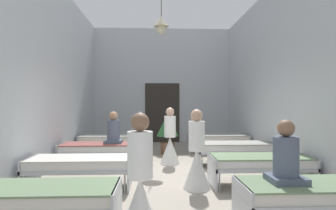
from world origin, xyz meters
name	(u,v)px	position (x,y,z in m)	size (l,w,h in m)	color
ground_plane	(169,177)	(0.00, 0.00, -0.05)	(6.12, 11.59, 0.10)	#9E9384
room_shell	(167,75)	(0.00, 1.21, 2.33)	(5.92, 11.19, 4.65)	silver
bed_left_row_0	(40,197)	(-1.71, -2.85, 0.44)	(1.90, 0.84, 0.57)	#B7BCC1
bed_right_row_0	(314,193)	(1.71, -2.85, 0.44)	(1.90, 0.84, 0.57)	#B7BCC1
bed_left_row_1	(80,164)	(-1.71, -0.95, 0.44)	(1.90, 0.84, 0.57)	#B7BCC1
bed_right_row_1	(260,163)	(1.71, -0.95, 0.44)	(1.90, 0.84, 0.57)	#B7BCC1
bed_left_row_2	(99,149)	(-1.71, 0.95, 0.44)	(1.90, 0.84, 0.57)	#B7BCC1
bed_right_row_2	(233,148)	(1.71, 0.95, 0.44)	(1.90, 0.84, 0.57)	#B7BCC1
bed_left_row_3	(111,139)	(-1.71, 2.85, 0.44)	(1.90, 0.84, 0.57)	#B7BCC1
bed_right_row_3	(218,139)	(1.71, 2.85, 0.44)	(1.90, 0.84, 0.57)	#B7BCC1
nurse_near_aisle	(140,193)	(-0.49, -3.02, 0.53)	(0.52, 0.52, 1.49)	white
nurse_mid_aisle	(197,160)	(0.46, -1.11, 0.53)	(0.52, 0.52, 1.49)	white
nurse_far_aisle	(170,144)	(0.09, 1.13, 0.53)	(0.52, 0.52, 1.49)	white
patient_seated_primary	(113,131)	(-1.36, 0.99, 0.87)	(0.44, 0.44, 0.80)	#515B70
patient_seated_secondary	(286,159)	(1.36, -2.81, 0.87)	(0.44, 0.44, 0.80)	#515B70
potted_plant	(167,129)	(0.09, 2.60, 0.78)	(0.67, 0.67, 1.25)	brown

